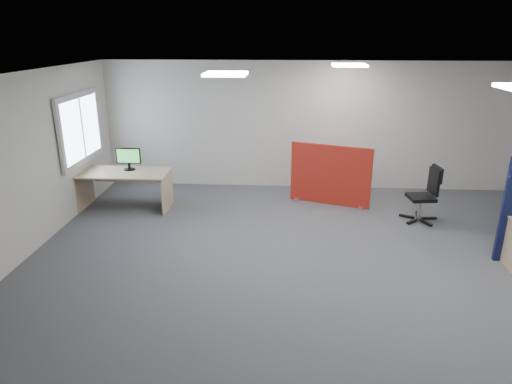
# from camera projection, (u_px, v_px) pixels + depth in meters

# --- Properties ---
(floor) EXTENTS (9.00, 9.00, 0.00)m
(floor) POSITION_uv_depth(u_px,v_px,m) (325.00, 261.00, 6.82)
(floor) COLOR #56585E
(floor) RESTS_ON ground
(ceiling) EXTENTS (9.00, 7.00, 0.02)m
(ceiling) POSITION_uv_depth(u_px,v_px,m) (335.00, 75.00, 5.93)
(ceiling) COLOR white
(ceiling) RESTS_ON wall_back
(wall_back) EXTENTS (9.00, 0.02, 2.70)m
(wall_back) POSITION_uv_depth(u_px,v_px,m) (315.00, 126.00, 9.67)
(wall_back) COLOR silver
(wall_back) RESTS_ON floor
(wall_front) EXTENTS (9.00, 0.02, 2.70)m
(wall_front) POSITION_uv_depth(u_px,v_px,m) (375.00, 326.00, 3.08)
(wall_front) COLOR silver
(wall_front) RESTS_ON floor
(wall_left) EXTENTS (0.02, 7.00, 2.70)m
(wall_left) POSITION_uv_depth(u_px,v_px,m) (19.00, 169.00, 6.65)
(wall_left) COLOR silver
(wall_left) RESTS_ON floor
(window) EXTENTS (0.06, 1.70, 1.30)m
(window) POSITION_uv_depth(u_px,v_px,m) (81.00, 128.00, 8.47)
(window) COLOR white
(window) RESTS_ON wall_left
(ceiling_lights) EXTENTS (4.10, 4.10, 0.04)m
(ceiling_lights) POSITION_uv_depth(u_px,v_px,m) (354.00, 74.00, 6.55)
(ceiling_lights) COLOR white
(ceiling_lights) RESTS_ON ceiling
(red_divider) EXTENTS (1.53, 0.56, 1.20)m
(red_divider) POSITION_uv_depth(u_px,v_px,m) (330.00, 176.00, 8.90)
(red_divider) COLOR maroon
(red_divider) RESTS_ON floor
(second_desk) EXTENTS (1.69, 0.85, 0.73)m
(second_desk) POSITION_uv_depth(u_px,v_px,m) (126.00, 180.00, 8.75)
(second_desk) COLOR tan
(second_desk) RESTS_ON floor
(monitor_second) EXTENTS (0.47, 0.21, 0.43)m
(monitor_second) POSITION_uv_depth(u_px,v_px,m) (129.00, 158.00, 8.71)
(monitor_second) COLOR black
(monitor_second) RESTS_ON second_desk
(office_chair) EXTENTS (0.66, 0.66, 1.00)m
(office_chair) POSITION_uv_depth(u_px,v_px,m) (427.00, 191.00, 8.11)
(office_chair) COLOR black
(office_chair) RESTS_ON floor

